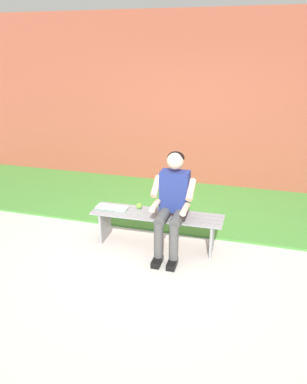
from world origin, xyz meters
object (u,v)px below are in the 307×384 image
person_seated (172,201)px  apple (139,206)px  book_open (112,208)px  bench_near (157,222)px

person_seated → apple: 0.55m
book_open → person_seated: bearing=171.7°
person_seated → bench_near: bearing=-24.7°
bench_near → apple: 0.31m
bench_near → person_seated: bearing=155.3°
bench_near → apple: size_ratio=21.50×
apple → book_open: apple is taller
apple → book_open: (0.34, 0.09, -0.03)m
bench_near → person_seated: (-0.22, 0.10, 0.35)m
bench_near → apple: apple is taller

